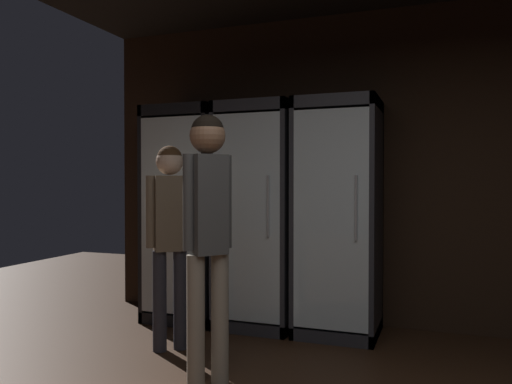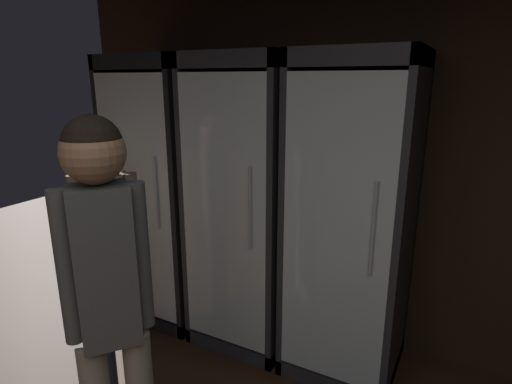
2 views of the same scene
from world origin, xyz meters
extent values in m
cube|color=black|center=(0.00, 3.03, 1.40)|extent=(6.00, 0.06, 2.80)
cube|color=black|center=(-2.06, 2.96, 0.99)|extent=(0.67, 0.04, 1.97)
cube|color=black|center=(-2.38, 2.65, 0.99)|extent=(0.04, 0.65, 1.97)
cube|color=black|center=(-1.74, 2.65, 0.99)|extent=(0.04, 0.65, 1.97)
cube|color=black|center=(-2.06, 2.65, 1.92)|extent=(0.67, 0.65, 0.10)
cube|color=black|center=(-2.06, 2.65, 0.05)|extent=(0.67, 0.65, 0.10)
cube|color=white|center=(-2.06, 2.93, 0.99)|extent=(0.59, 0.02, 1.73)
cube|color=silver|center=(-2.06, 2.34, 0.99)|extent=(0.59, 0.02, 1.73)
cylinder|color=#B2B2B7|center=(-1.86, 2.31, 1.09)|extent=(0.02, 0.02, 0.50)
cube|color=silver|center=(-2.06, 2.65, 0.12)|extent=(0.57, 0.57, 0.02)
cylinder|color=gray|center=(-2.20, 2.67, 0.24)|extent=(0.07, 0.07, 0.23)
cylinder|color=gray|center=(-2.20, 2.67, 0.40)|extent=(0.02, 0.02, 0.09)
cylinder|color=#2D2D33|center=(-2.20, 2.67, 0.24)|extent=(0.07, 0.07, 0.06)
cylinder|color=#336B38|center=(-1.92, 2.67, 0.22)|extent=(0.08, 0.08, 0.19)
cylinder|color=#336B38|center=(-1.92, 2.67, 0.36)|extent=(0.03, 0.03, 0.09)
cylinder|color=#2D2D33|center=(-1.92, 2.67, 0.20)|extent=(0.08, 0.08, 0.07)
cube|color=silver|center=(-2.06, 2.65, 0.69)|extent=(0.57, 0.57, 0.02)
cylinder|color=#336B38|center=(-2.21, 2.68, 0.82)|extent=(0.06, 0.06, 0.24)
cylinder|color=#336B38|center=(-2.21, 2.68, 0.99)|extent=(0.02, 0.02, 0.09)
cylinder|color=#2D2D33|center=(-2.21, 2.68, 0.82)|extent=(0.07, 0.07, 0.07)
cylinder|color=gray|center=(-1.91, 2.61, 0.81)|extent=(0.06, 0.06, 0.21)
cylinder|color=gray|center=(-1.91, 2.61, 0.95)|extent=(0.02, 0.02, 0.08)
cylinder|color=#2D2D33|center=(-1.91, 2.61, 0.82)|extent=(0.07, 0.07, 0.06)
cube|color=silver|center=(-2.06, 2.65, 1.27)|extent=(0.57, 0.57, 0.02)
cylinder|color=#9EAD99|center=(-2.21, 2.70, 1.37)|extent=(0.08, 0.08, 0.19)
cylinder|color=#9EAD99|center=(-2.21, 2.70, 1.50)|extent=(0.03, 0.03, 0.06)
cylinder|color=#B2332D|center=(-2.21, 2.70, 1.37)|extent=(0.08, 0.08, 0.06)
cylinder|color=#194723|center=(-1.92, 2.70, 1.39)|extent=(0.07, 0.07, 0.23)
cylinder|color=#194723|center=(-1.92, 2.70, 1.56)|extent=(0.02, 0.02, 0.10)
cylinder|color=#B2332D|center=(-1.92, 2.70, 1.40)|extent=(0.08, 0.08, 0.09)
cube|color=#2B2B30|center=(-1.35, 2.96, 0.99)|extent=(0.67, 0.04, 1.97)
cube|color=#2B2B30|center=(-1.67, 2.65, 0.99)|extent=(0.04, 0.65, 1.97)
cube|color=#2B2B30|center=(-1.03, 2.65, 0.99)|extent=(0.04, 0.65, 1.97)
cube|color=#2B2B30|center=(-1.35, 2.65, 1.92)|extent=(0.67, 0.65, 0.10)
cube|color=#2B2B30|center=(-1.35, 2.65, 0.05)|extent=(0.67, 0.65, 0.10)
cube|color=white|center=(-1.35, 2.93, 0.99)|extent=(0.59, 0.02, 1.73)
cube|color=silver|center=(-1.35, 2.34, 0.99)|extent=(0.59, 0.02, 1.73)
cylinder|color=#B2B2B7|center=(-1.15, 2.31, 1.09)|extent=(0.02, 0.02, 0.50)
cube|color=silver|center=(-1.35, 2.65, 0.12)|extent=(0.57, 0.57, 0.02)
cylinder|color=#194723|center=(-1.55, 2.67, 0.23)|extent=(0.06, 0.06, 0.19)
cylinder|color=#194723|center=(-1.55, 2.67, 0.37)|extent=(0.02, 0.02, 0.10)
cylinder|color=#B2332D|center=(-1.55, 2.67, 0.22)|extent=(0.07, 0.07, 0.07)
cylinder|color=gray|center=(-1.35, 2.67, 0.22)|extent=(0.07, 0.07, 0.19)
cylinder|color=gray|center=(-1.35, 2.67, 0.37)|extent=(0.02, 0.02, 0.09)
cylinder|color=#B2332D|center=(-1.35, 2.67, 0.23)|extent=(0.08, 0.08, 0.07)
cylinder|color=#194723|center=(-1.16, 2.62, 0.24)|extent=(0.07, 0.07, 0.22)
cylinder|color=#194723|center=(-1.16, 2.62, 0.37)|extent=(0.02, 0.02, 0.06)
cylinder|color=#B2332D|center=(-1.16, 2.62, 0.21)|extent=(0.08, 0.08, 0.06)
cube|color=silver|center=(-1.35, 2.65, 0.69)|extent=(0.57, 0.57, 0.02)
cylinder|color=#9EAD99|center=(-1.56, 2.63, 0.81)|extent=(0.07, 0.07, 0.21)
cylinder|color=#9EAD99|center=(-1.56, 2.63, 0.96)|extent=(0.02, 0.02, 0.09)
cylinder|color=beige|center=(-1.56, 2.63, 0.78)|extent=(0.08, 0.08, 0.06)
cylinder|color=black|center=(-1.43, 2.62, 0.81)|extent=(0.06, 0.06, 0.21)
cylinder|color=black|center=(-1.43, 2.62, 0.96)|extent=(0.02, 0.02, 0.10)
cylinder|color=tan|center=(-1.43, 2.62, 0.79)|extent=(0.07, 0.07, 0.07)
cylinder|color=#194723|center=(-1.27, 2.64, 0.81)|extent=(0.08, 0.08, 0.22)
cylinder|color=#194723|center=(-1.27, 2.64, 0.96)|extent=(0.03, 0.03, 0.08)
cylinder|color=white|center=(-1.27, 2.64, 0.81)|extent=(0.08, 0.08, 0.07)
cylinder|color=black|center=(-1.13, 2.67, 0.82)|extent=(0.08, 0.08, 0.23)
cylinder|color=black|center=(-1.13, 2.67, 0.98)|extent=(0.02, 0.02, 0.10)
cylinder|color=#2D2D33|center=(-1.13, 2.67, 0.78)|extent=(0.08, 0.08, 0.07)
cube|color=silver|center=(-1.35, 2.65, 1.27)|extent=(0.57, 0.57, 0.02)
cylinder|color=black|center=(-1.55, 2.67, 1.39)|extent=(0.07, 0.07, 0.22)
cylinder|color=black|center=(-1.55, 2.67, 1.54)|extent=(0.03, 0.03, 0.10)
cylinder|color=beige|center=(-1.55, 2.67, 1.40)|extent=(0.07, 0.07, 0.07)
cylinder|color=#336B38|center=(-1.35, 2.65, 1.38)|extent=(0.07, 0.07, 0.21)
cylinder|color=#336B38|center=(-1.35, 2.65, 1.53)|extent=(0.02, 0.02, 0.09)
cylinder|color=white|center=(-1.35, 2.65, 1.39)|extent=(0.08, 0.08, 0.06)
cylinder|color=gray|center=(-1.15, 2.64, 1.38)|extent=(0.07, 0.07, 0.20)
cylinder|color=gray|center=(-1.15, 2.64, 1.51)|extent=(0.02, 0.02, 0.07)
cylinder|color=#2D2D33|center=(-1.15, 2.64, 1.35)|extent=(0.08, 0.08, 0.08)
cube|color=#2B2B30|center=(-0.64, 2.96, 0.99)|extent=(0.67, 0.04, 1.97)
cube|color=#2B2B30|center=(-0.95, 2.65, 0.99)|extent=(0.04, 0.65, 1.97)
cube|color=#2B2B30|center=(-0.32, 2.65, 0.99)|extent=(0.04, 0.65, 1.97)
cube|color=#2B2B30|center=(-0.64, 2.65, 1.92)|extent=(0.67, 0.65, 0.10)
cube|color=#2B2B30|center=(-0.64, 2.65, 0.05)|extent=(0.67, 0.65, 0.10)
cube|color=white|center=(-0.64, 2.93, 0.99)|extent=(0.59, 0.02, 1.73)
cube|color=silver|center=(-0.64, 2.34, 0.99)|extent=(0.59, 0.02, 1.73)
cylinder|color=#B2B2B7|center=(-0.44, 2.31, 1.09)|extent=(0.02, 0.02, 0.50)
cube|color=silver|center=(-0.64, 2.65, 0.12)|extent=(0.57, 0.57, 0.02)
cylinder|color=#9EAD99|center=(-0.86, 2.64, 0.24)|extent=(0.07, 0.07, 0.23)
cylinder|color=#9EAD99|center=(-0.86, 2.64, 0.39)|extent=(0.03, 0.03, 0.06)
cylinder|color=#B2332D|center=(-0.86, 2.64, 0.24)|extent=(0.07, 0.07, 0.07)
cylinder|color=brown|center=(-0.72, 2.61, 0.24)|extent=(0.07, 0.07, 0.23)
cylinder|color=brown|center=(-0.72, 2.61, 0.40)|extent=(0.02, 0.02, 0.09)
cylinder|color=#B2332D|center=(-0.72, 2.61, 0.25)|extent=(0.07, 0.07, 0.07)
cylinder|color=#9EAD99|center=(-0.57, 2.68, 0.23)|extent=(0.06, 0.06, 0.20)
cylinder|color=#9EAD99|center=(-0.57, 2.68, 0.36)|extent=(0.02, 0.02, 0.06)
cylinder|color=#B2332D|center=(-0.57, 2.68, 0.24)|extent=(0.06, 0.06, 0.07)
cylinder|color=gray|center=(-0.43, 2.66, 0.24)|extent=(0.07, 0.07, 0.22)
cylinder|color=gray|center=(-0.43, 2.66, 0.39)|extent=(0.03, 0.03, 0.07)
cylinder|color=beige|center=(-0.43, 2.66, 0.22)|extent=(0.08, 0.08, 0.06)
cube|color=silver|center=(-0.64, 2.65, 0.55)|extent=(0.57, 0.57, 0.02)
cylinder|color=#9EAD99|center=(-0.82, 2.65, 0.67)|extent=(0.08, 0.08, 0.22)
cylinder|color=#9EAD99|center=(-0.82, 2.65, 0.82)|extent=(0.02, 0.02, 0.08)
cylinder|color=#2D2D33|center=(-0.82, 2.65, 0.66)|extent=(0.08, 0.08, 0.07)
cylinder|color=#336B38|center=(-0.63, 2.62, 0.67)|extent=(0.06, 0.06, 0.22)
cylinder|color=#336B38|center=(-0.63, 2.62, 0.83)|extent=(0.02, 0.02, 0.09)
cylinder|color=beige|center=(-0.63, 2.62, 0.68)|extent=(0.07, 0.07, 0.07)
cylinder|color=black|center=(-0.45, 2.63, 0.68)|extent=(0.06, 0.06, 0.24)
cylinder|color=black|center=(-0.45, 2.63, 0.84)|extent=(0.02, 0.02, 0.09)
cylinder|color=#2D2D33|center=(-0.45, 2.63, 0.67)|extent=(0.06, 0.06, 0.07)
cube|color=silver|center=(-0.64, 2.65, 0.98)|extent=(0.57, 0.57, 0.02)
cylinder|color=#336B38|center=(-0.79, 2.61, 1.11)|extent=(0.06, 0.06, 0.24)
cylinder|color=#336B38|center=(-0.79, 2.61, 1.27)|extent=(0.02, 0.02, 0.09)
cylinder|color=beige|center=(-0.79, 2.61, 1.10)|extent=(0.07, 0.07, 0.08)
cylinder|color=gray|center=(-0.50, 2.66, 1.08)|extent=(0.08, 0.08, 0.19)
cylinder|color=gray|center=(-0.50, 2.66, 1.21)|extent=(0.02, 0.02, 0.07)
cylinder|color=white|center=(-0.50, 2.66, 1.07)|extent=(0.08, 0.08, 0.07)
cube|color=silver|center=(-0.64, 2.65, 1.41)|extent=(0.57, 0.57, 0.02)
cylinder|color=#336B38|center=(-0.78, 2.69, 1.51)|extent=(0.07, 0.07, 0.18)
cylinder|color=#336B38|center=(-0.78, 2.69, 1.64)|extent=(0.02, 0.02, 0.08)
cylinder|color=#2D2D33|center=(-0.78, 2.69, 1.51)|extent=(0.07, 0.07, 0.07)
cylinder|color=#9EAD99|center=(-0.50, 2.68, 1.52)|extent=(0.07, 0.07, 0.20)
cylinder|color=#9EAD99|center=(-0.50, 2.68, 1.67)|extent=(0.02, 0.02, 0.09)
cylinder|color=white|center=(-0.50, 2.68, 1.50)|extent=(0.07, 0.07, 0.05)
cylinder|color=#2D2D38|center=(-1.82, 1.75, 0.38)|extent=(0.10, 0.10, 0.76)
cylinder|color=#2D2D38|center=(-1.70, 1.85, 0.38)|extent=(0.10, 0.10, 0.76)
cube|color=#72604C|center=(-1.76, 1.80, 1.04)|extent=(0.28, 0.27, 0.57)
cylinder|color=#72604C|center=(-1.87, 1.71, 1.06)|extent=(0.07, 0.07, 0.54)
cylinder|color=#72604C|center=(-1.65, 1.89, 1.06)|extent=(0.07, 0.07, 0.54)
sphere|color=beige|center=(-1.76, 1.80, 1.44)|extent=(0.21, 0.21, 0.21)
sphere|color=#472D19|center=(-1.76, 1.80, 1.46)|extent=(0.19, 0.19, 0.19)
cylinder|color=gray|center=(-1.25, 1.23, 0.41)|extent=(0.11, 0.11, 0.83)
cylinder|color=gray|center=(-1.14, 1.36, 0.41)|extent=(0.11, 0.11, 0.83)
cube|color=#4C4C4C|center=(-1.20, 1.29, 1.14)|extent=(0.26, 0.27, 0.62)
cylinder|color=#4C4C4C|center=(-1.28, 1.19, 1.16)|extent=(0.07, 0.07, 0.59)
cylinder|color=#4C4C4C|center=(-1.12, 1.40, 1.16)|extent=(0.07, 0.07, 0.59)
sphere|color=#9E7051|center=(-1.20, 1.29, 1.57)|extent=(0.22, 0.22, 0.22)
sphere|color=black|center=(-1.20, 1.29, 1.60)|extent=(0.21, 0.21, 0.21)
camera|label=1|loc=(0.18, -1.55, 1.28)|focal=35.34mm
camera|label=2|loc=(-0.04, 0.33, 1.82)|focal=28.79mm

